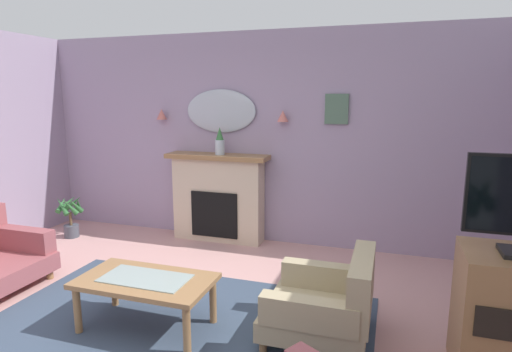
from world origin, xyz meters
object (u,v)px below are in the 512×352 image
at_px(wall_sconce_right, 283,116).
at_px(coffee_table, 146,285).
at_px(wall_mirror, 221,111).
at_px(wall_sconce_left, 162,114).
at_px(framed_picture, 337,109).
at_px(armchair_by_coffee_table, 329,303).
at_px(fireplace, 218,198).
at_px(mantel_vase_centre, 220,142).
at_px(potted_plant_small_fern, 70,215).

height_order(wall_sconce_right, coffee_table, wall_sconce_right).
relative_size(wall_mirror, wall_sconce_left, 6.86).
xyz_separation_m(framed_picture, armchair_by_coffee_table, (0.25, -2.08, -1.44)).
xyz_separation_m(fireplace, framed_picture, (1.50, 0.15, 1.18)).
bearing_deg(wall_sconce_right, wall_mirror, 176.63).
relative_size(fireplace, wall_sconce_left, 9.71).
bearing_deg(wall_mirror, fireplace, -90.00).
relative_size(wall_mirror, wall_sconce_right, 6.86).
distance_m(mantel_vase_centre, coffee_table, 2.41).
distance_m(mantel_vase_centre, framed_picture, 1.52).
height_order(fireplace, wall_sconce_right, wall_sconce_right).
height_order(fireplace, mantel_vase_centre, mantel_vase_centre).
bearing_deg(framed_picture, wall_mirror, -179.62).
bearing_deg(framed_picture, mantel_vase_centre, -172.92).
bearing_deg(wall_mirror, wall_sconce_left, -176.63).
xyz_separation_m(wall_sconce_right, coffee_table, (-0.55, -2.33, -1.28)).
bearing_deg(armchair_by_coffee_table, coffee_table, -167.86).
xyz_separation_m(wall_sconce_left, coffee_table, (1.15, -2.33, -1.28)).
bearing_deg(armchair_by_coffee_table, wall_sconce_left, 142.20).
relative_size(wall_mirror, armchair_by_coffee_table, 1.17).
bearing_deg(framed_picture, coffee_table, -116.61).
distance_m(wall_sconce_left, wall_sconce_right, 1.70).
distance_m(wall_mirror, wall_sconce_left, 0.85).
distance_m(fireplace, wall_mirror, 1.15).
distance_m(fireplace, coffee_table, 2.27).
xyz_separation_m(mantel_vase_centre, wall_sconce_right, (0.80, 0.12, 0.34)).
bearing_deg(fireplace, wall_sconce_right, 6.16).
height_order(wall_sconce_left, potted_plant_small_fern, wall_sconce_left).
xyz_separation_m(wall_mirror, wall_sconce_left, (-0.85, -0.05, -0.05)).
relative_size(mantel_vase_centre, wall_sconce_right, 2.51).
height_order(coffee_table, potted_plant_small_fern, potted_plant_small_fern).
bearing_deg(framed_picture, armchair_by_coffee_table, -83.09).
distance_m(mantel_vase_centre, wall_sconce_right, 0.88).
bearing_deg(potted_plant_small_fern, fireplace, 15.11).
bearing_deg(mantel_vase_centre, wall_mirror, 106.39).
xyz_separation_m(armchair_by_coffee_table, potted_plant_small_fern, (-3.71, 1.40, 0.01)).
xyz_separation_m(wall_sconce_left, armchair_by_coffee_table, (2.60, -2.02, -1.35)).
height_order(framed_picture, potted_plant_small_fern, framed_picture).
relative_size(mantel_vase_centre, wall_sconce_left, 2.51).
xyz_separation_m(fireplace, armchair_by_coffee_table, (1.75, -1.93, -0.27)).
bearing_deg(armchair_by_coffee_table, framed_picture, 96.91).
relative_size(coffee_table, armchair_by_coffee_table, 1.34).
bearing_deg(wall_mirror, coffee_table, -82.76).
distance_m(wall_sconce_left, potted_plant_small_fern, 1.85).
bearing_deg(wall_sconce_left, wall_mirror, 3.37).
height_order(coffee_table, armchair_by_coffee_table, armchair_by_coffee_table).
bearing_deg(fireplace, wall_sconce_left, 173.84).
xyz_separation_m(wall_sconce_right, framed_picture, (0.65, 0.06, 0.09)).
xyz_separation_m(mantel_vase_centre, framed_picture, (1.45, 0.18, 0.43)).
bearing_deg(mantel_vase_centre, fireplace, 150.47).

